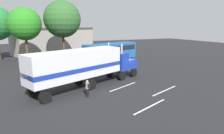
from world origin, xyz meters
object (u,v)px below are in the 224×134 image
Objects in this scene: tree_left at (62,19)px; semi_truck at (85,64)px; parked_bus at (111,51)px; tree_center at (25,24)px; person_bystander at (88,88)px; parked_car at (42,66)px.

semi_truck is at bearing -93.99° from tree_left.
parked_bus is 1.17× the size of tree_center.
person_bystander is at bearing -121.29° from parked_bus.
parked_bus is at bearing -13.38° from tree_center.
tree_left is at bearing 14.27° from tree_center.
tree_center is (-5.26, 16.12, 4.32)m from semi_truck.
person_bystander is at bearing -77.49° from parked_car.
person_bystander is at bearing -104.21° from semi_truck.
tree_left is 1.16× the size of tree_center.
semi_truck is at bearing -124.66° from parked_bus.
tree_center is (-14.09, 3.35, 4.78)m from parked_bus.
parked_bus is (8.83, 12.77, -0.46)m from semi_truck.
parked_bus is (9.59, 15.79, 1.17)m from person_bystander.
parked_car is at bearing 110.41° from semi_truck.
parked_bus is 15.25m from tree_center.
semi_truck reaches higher than person_bystander.
tree_center is at bearing -165.73° from tree_left.
tree_center reaches higher than person_bystander.
tree_left is 6.76m from tree_center.
parked_car is (-12.38, -3.23, -1.26)m from parked_bus.
tree_left reaches higher than parked_bus.
parked_bus reaches higher than parked_car.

